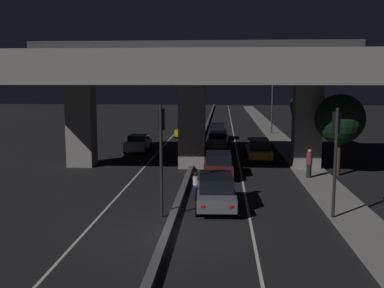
{
  "coord_description": "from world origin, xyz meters",
  "views": [
    {
      "loc": [
        2.22,
        -17.59,
        6.28
      ],
      "look_at": [
        -0.37,
        19.98,
        0.94
      ],
      "focal_mm": 42.0,
      "sensor_mm": 36.0,
      "label": 1
    }
  ],
  "objects": [
    {
      "name": "roadside_tree_kerbside_mid",
      "position": [
        10.04,
        24.24,
        3.91
      ],
      "size": [
        3.29,
        3.29,
        5.58
      ],
      "color": "#38281C",
      "rests_on": "ground_plane"
    },
    {
      "name": "lane_line_left_inner",
      "position": [
        -3.49,
        35.0,
        0.0
      ],
      "size": [
        0.12,
        126.0,
        0.0
      ],
      "primitive_type": "cube",
      "color": "beige",
      "rests_on": "ground_plane"
    },
    {
      "name": "pedestrian_on_sidewalk",
      "position": [
        7.71,
        10.82,
        1.07
      ],
      "size": [
        0.37,
        0.37,
        1.83
      ],
      "color": "black",
      "rests_on": "sidewalk_right"
    },
    {
      "name": "car_taxi_yellow_third",
      "position": [
        5.1,
        18.27,
        0.84
      ],
      "size": [
        2.0,
        4.74,
        1.61
      ],
      "rotation": [
        0.0,
        0.0,
        1.58
      ],
      "color": "gold",
      "rests_on": "ground_plane"
    },
    {
      "name": "street_lamp",
      "position": [
        7.57,
        35.08,
        4.91
      ],
      "size": [
        2.51,
        0.32,
        8.3
      ],
      "color": "#2D2D30",
      "rests_on": "ground_plane"
    },
    {
      "name": "motorcycle_blue_filtering_near",
      "position": [
        0.8,
        6.04,
        0.6
      ],
      "size": [
        0.34,
        1.88,
        1.4
      ],
      "rotation": [
        0.0,
        0.0,
        1.65
      ],
      "color": "black",
      "rests_on": "ground_plane"
    },
    {
      "name": "ground_plane",
      "position": [
        0.0,
        0.0,
        0.0
      ],
      "size": [
        200.0,
        200.0,
        0.0
      ],
      "primitive_type": "plane",
      "color": "black"
    },
    {
      "name": "car_dark_green_fifth",
      "position": [
        1.66,
        30.3,
        0.89
      ],
      "size": [
        1.9,
        4.68,
        1.7
      ],
      "rotation": [
        0.0,
        0.0,
        1.56
      ],
      "color": "black",
      "rests_on": "ground_plane"
    },
    {
      "name": "traffic_light_left_of_median",
      "position": [
        -0.56,
        2.49,
        3.55
      ],
      "size": [
        0.3,
        0.49,
        5.22
      ],
      "color": "black",
      "rests_on": "ground_plane"
    },
    {
      "name": "car_grey_lead",
      "position": [
        1.91,
        4.14,
        0.87
      ],
      "size": [
        2.13,
        4.58,
        1.65
      ],
      "rotation": [
        0.0,
        0.0,
        1.61
      ],
      "color": "#515459",
      "rests_on": "ground_plane"
    },
    {
      "name": "median_divider",
      "position": [
        0.0,
        35.0,
        0.14
      ],
      "size": [
        0.33,
        126.0,
        0.28
      ],
      "primitive_type": "cube",
      "color": "#4C4C51",
      "rests_on": "ground_plane"
    },
    {
      "name": "car_silver_fourth",
      "position": [
        1.79,
        24.27,
        0.78
      ],
      "size": [
        2.13,
        4.86,
        1.52
      ],
      "rotation": [
        0.0,
        0.0,
        1.54
      ],
      "color": "gray",
      "rests_on": "ground_plane"
    },
    {
      "name": "lane_line_right_inner",
      "position": [
        3.49,
        35.0,
        0.0
      ],
      "size": [
        0.12,
        126.0,
        0.0
      ],
      "primitive_type": "cube",
      "color": "beige",
      "rests_on": "ground_plane"
    },
    {
      "name": "car_white_lead_oncoming",
      "position": [
        -5.23,
        21.25,
        0.78
      ],
      "size": [
        2.01,
        3.99,
        1.5
      ],
      "rotation": [
        0.0,
        0.0,
        -1.59
      ],
      "color": "silver",
      "rests_on": "ground_plane"
    },
    {
      "name": "elevated_overpass",
      "position": [
        0.0,
        14.56,
        6.77
      ],
      "size": [
        23.72,
        11.68,
        9.07
      ],
      "color": "gray",
      "rests_on": "ground_plane"
    },
    {
      "name": "car_taxi_yellow_second_oncoming",
      "position": [
        -2.04,
        32.2,
        0.74
      ],
      "size": [
        1.98,
        4.32,
        1.49
      ],
      "rotation": [
        0.0,
        0.0,
        -1.62
      ],
      "color": "gold",
      "rests_on": "ground_plane"
    },
    {
      "name": "sidewalk_right",
      "position": [
        8.23,
        28.0,
        0.08
      ],
      "size": [
        2.23,
        126.0,
        0.15
      ],
      "primitive_type": "cube",
      "color": "gray",
      "rests_on": "ground_plane"
    },
    {
      "name": "traffic_light_right_of_median",
      "position": [
        7.22,
        2.49,
        3.48
      ],
      "size": [
        0.3,
        0.49,
        5.1
      ],
      "color": "black",
      "rests_on": "ground_plane"
    },
    {
      "name": "car_dark_red_second",
      "position": [
        1.96,
        11.66,
        0.81
      ],
      "size": [
        2.07,
        4.45,
        1.55
      ],
      "rotation": [
        0.0,
        0.0,
        1.59
      ],
      "color": "#591414",
      "rests_on": "ground_plane"
    },
    {
      "name": "roadside_tree_kerbside_near",
      "position": [
        9.9,
        12.4,
        3.76
      ],
      "size": [
        3.26,
        3.26,
        5.41
      ],
      "color": "#38281C",
      "rests_on": "ground_plane"
    }
  ]
}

